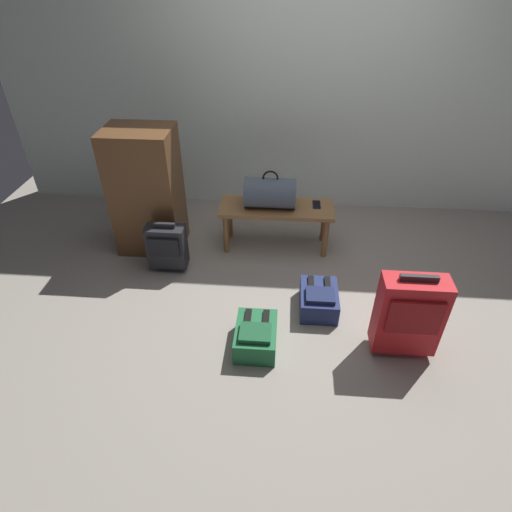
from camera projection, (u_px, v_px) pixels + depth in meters
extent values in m
plane|color=gray|center=(306.00, 299.00, 3.32)|extent=(6.60, 6.60, 0.00)
cube|color=silver|center=(314.00, 65.00, 3.77)|extent=(6.00, 0.10, 2.80)
cube|color=olive|center=(277.00, 208.00, 3.68)|extent=(1.00, 0.36, 0.04)
cylinder|color=olive|center=(226.00, 234.00, 3.73)|extent=(0.05, 0.05, 0.38)
cylinder|color=olive|center=(325.00, 238.00, 3.67)|extent=(0.05, 0.05, 0.38)
cylinder|color=olive|center=(230.00, 219.00, 3.94)|extent=(0.05, 0.05, 0.38)
cylinder|color=olive|center=(324.00, 223.00, 3.88)|extent=(0.05, 0.05, 0.38)
cylinder|color=#475160|center=(270.00, 193.00, 3.60)|extent=(0.44, 0.26, 0.26)
torus|color=black|center=(270.00, 178.00, 3.51)|extent=(0.14, 0.02, 0.14)
cube|color=#191E4C|center=(317.00, 205.00, 3.69)|extent=(0.07, 0.14, 0.01)
cube|color=black|center=(317.00, 204.00, 3.69)|extent=(0.06, 0.13, 0.00)
cube|color=red|center=(409.00, 314.00, 2.70)|extent=(0.42, 0.18, 0.57)
cube|color=maroon|center=(415.00, 318.00, 2.58)|extent=(0.33, 0.02, 0.25)
cube|color=#262628|center=(419.00, 278.00, 2.52)|extent=(0.23, 0.03, 0.04)
cylinder|color=black|center=(376.00, 339.00, 2.95)|extent=(0.02, 0.05, 0.05)
cylinder|color=black|center=(418.00, 341.00, 2.93)|extent=(0.02, 0.05, 0.05)
cube|color=black|center=(167.00, 246.00, 3.50)|extent=(0.32, 0.16, 0.37)
cube|color=black|center=(164.00, 248.00, 3.40)|extent=(0.26, 0.02, 0.17)
cube|color=#262628|center=(164.00, 225.00, 3.38)|extent=(0.18, 0.03, 0.04)
cylinder|color=black|center=(159.00, 261.00, 3.68)|extent=(0.02, 0.05, 0.05)
cylinder|color=black|center=(184.00, 263.00, 3.66)|extent=(0.02, 0.05, 0.05)
cube|color=#1E6038|center=(256.00, 336.00, 2.88)|extent=(0.28, 0.38, 0.17)
cube|color=#184D2C|center=(255.00, 333.00, 2.77)|extent=(0.21, 0.17, 0.04)
cube|color=black|center=(248.00, 319.00, 2.88)|extent=(0.04, 0.19, 0.02)
cube|color=black|center=(266.00, 320.00, 2.88)|extent=(0.04, 0.19, 0.02)
cube|color=navy|center=(319.00, 300.00, 3.18)|extent=(0.28, 0.38, 0.17)
cube|color=#182045|center=(320.00, 295.00, 3.07)|extent=(0.21, 0.17, 0.04)
cube|color=black|center=(311.00, 284.00, 3.19)|extent=(0.04, 0.19, 0.02)
cube|color=black|center=(328.00, 285.00, 3.18)|extent=(0.04, 0.19, 0.02)
cube|color=brown|center=(147.00, 191.00, 3.62)|extent=(0.56, 0.44, 1.10)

